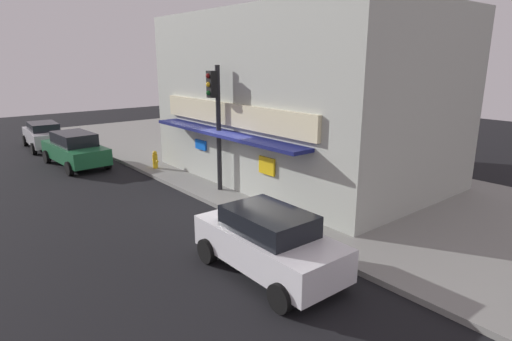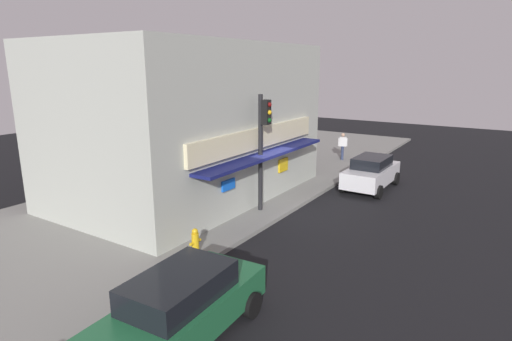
% 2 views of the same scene
% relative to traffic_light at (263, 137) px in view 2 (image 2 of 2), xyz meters
% --- Properties ---
extents(ground_plane, '(61.34, 61.34, 0.00)m').
position_rel_traffic_light_xyz_m(ground_plane, '(0.69, -0.98, -3.17)').
color(ground_plane, black).
extents(sidewalk, '(40.89, 10.13, 0.15)m').
position_rel_traffic_light_xyz_m(sidewalk, '(0.69, 4.08, -3.09)').
color(sidewalk, gray).
rests_on(sidewalk, ground_plane).
extents(corner_building, '(11.62, 8.08, 6.69)m').
position_rel_traffic_light_xyz_m(corner_building, '(0.35, 4.05, 0.33)').
color(corner_building, '#ADB2A8').
rests_on(corner_building, sidewalk).
extents(traffic_light, '(0.32, 0.58, 4.68)m').
position_rel_traffic_light_xyz_m(traffic_light, '(0.00, 0.00, 0.00)').
color(traffic_light, black).
rests_on(traffic_light, sidewalk).
extents(fire_hydrant, '(0.47, 0.23, 0.82)m').
position_rel_traffic_light_xyz_m(fire_hydrant, '(-4.57, -0.34, -2.62)').
color(fire_hydrant, gold).
rests_on(fire_hydrant, sidewalk).
extents(trash_can, '(0.57, 0.57, 0.80)m').
position_rel_traffic_light_xyz_m(trash_can, '(1.30, 1.35, -2.61)').
color(trash_can, '#2D2D2D').
rests_on(trash_can, sidewalk).
extents(pedestrian, '(0.45, 0.57, 1.66)m').
position_rel_traffic_light_xyz_m(pedestrian, '(10.85, 0.84, -2.10)').
color(pedestrian, navy).
rests_on(pedestrian, sidewalk).
extents(potted_plant_by_doorway, '(0.62, 0.62, 0.89)m').
position_rel_traffic_light_xyz_m(potted_plant_by_doorway, '(-0.41, 1.16, -2.50)').
color(potted_plant_by_doorway, '#59595B').
rests_on(potted_plant_by_doorway, sidewalk).
extents(potted_plant_by_window, '(0.79, 0.79, 1.17)m').
position_rel_traffic_light_xyz_m(potted_plant_by_window, '(2.73, 1.36, -2.34)').
color(potted_plant_by_window, '#59595B').
rests_on(potted_plant_by_window, sidewalk).
extents(parked_car_white, '(4.00, 1.96, 1.61)m').
position_rel_traffic_light_xyz_m(parked_car_white, '(5.93, -2.57, -2.34)').
color(parked_car_white, silver).
rests_on(parked_car_white, ground_plane).
extents(parked_car_green, '(4.60, 2.15, 1.63)m').
position_rel_traffic_light_xyz_m(parked_car_green, '(-7.97, -2.84, -2.33)').
color(parked_car_green, '#1E6038').
rests_on(parked_car_green, ground_plane).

